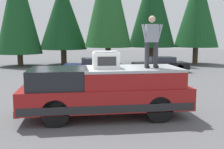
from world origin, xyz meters
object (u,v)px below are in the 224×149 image
object	(u,v)px
parked_car_black	(160,64)
parked_car_navy	(94,66)
person_on_truck_bed	(152,40)
compressor_unit	(106,60)
pickup_truck	(105,91)

from	to	relation	value
parked_car_black	parked_car_navy	xyz separation A→B (m)	(-0.55, 5.12, 0.00)
person_on_truck_bed	compressor_unit	bearing A→B (deg)	87.55
person_on_truck_bed	parked_car_navy	world-z (taller)	person_on_truck_bed
compressor_unit	parked_car_black	xyz separation A→B (m)	(10.94, -5.46, -1.35)
person_on_truck_bed	parked_car_black	xyz separation A→B (m)	(11.00, -3.96, -1.97)
pickup_truck	compressor_unit	xyz separation A→B (m)	(-0.14, 0.00, 1.05)
parked_car_navy	pickup_truck	bearing A→B (deg)	178.11
pickup_truck	parked_car_black	size ratio (longest dim) A/B	1.35
parked_car_black	pickup_truck	bearing A→B (deg)	153.18
person_on_truck_bed	parked_car_navy	size ratio (longest dim) A/B	0.41
parked_car_navy	compressor_unit	bearing A→B (deg)	178.13
compressor_unit	parked_car_navy	world-z (taller)	compressor_unit
compressor_unit	parked_car_black	bearing A→B (deg)	-26.53
pickup_truck	parked_car_navy	world-z (taller)	pickup_truck
pickup_truck	parked_car_navy	size ratio (longest dim) A/B	1.35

